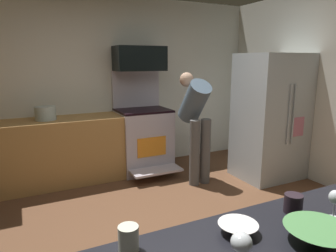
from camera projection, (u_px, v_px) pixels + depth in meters
ground_plane at (172, 245)px, 2.82m from camera, size 5.20×4.80×0.02m
wall_back at (103, 85)px, 4.60m from camera, size 5.20×0.12×2.60m
lower_cabinet_run at (46, 153)px, 4.07m from camera, size 2.40×0.60×0.90m
oven_range at (143, 138)px, 4.65m from camera, size 0.76×0.95×1.51m
microwave at (140, 59)px, 4.48m from camera, size 0.74×0.38×0.36m
refrigerator at (270, 117)px, 4.31m from camera, size 0.89×0.73×1.76m
person_cook at (196, 118)px, 4.14m from camera, size 0.31×0.61×1.50m
mixing_bowl_large at (318, 235)px, 1.29m from camera, size 0.29×0.29×0.07m
mixing_bowl_small at (238, 228)px, 1.36m from camera, size 0.18×0.18×0.05m
wine_glass_near at (335, 199)px, 1.47m from camera, size 0.06×0.06×0.15m
wine_glass_far at (241, 244)px, 1.08m from camera, size 0.08×0.08×0.16m
mug_coffee at (293, 203)px, 1.55m from camera, size 0.09×0.09×0.10m
mug_tea at (128, 238)px, 1.23m from camera, size 0.08×0.08×0.11m
stock_pot at (45, 113)px, 3.98m from camera, size 0.27×0.27×0.18m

